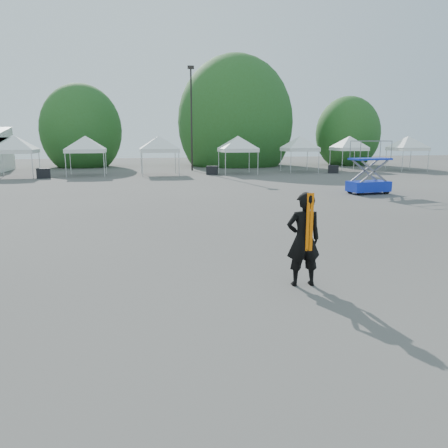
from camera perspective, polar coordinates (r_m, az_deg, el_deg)
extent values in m
plane|color=#474442|center=(11.54, 3.07, -4.81)|extent=(120.00, 120.00, 0.00)
cylinder|color=black|center=(43.14, -4.27, 13.29)|extent=(0.16, 0.16, 9.50)
cube|color=black|center=(43.59, -4.37, 19.73)|extent=(0.60, 0.25, 0.30)
cylinder|color=#382314|center=(51.00, -17.95, 8.40)|extent=(0.36, 0.36, 2.27)
ellipsoid|color=#28541C|center=(50.97, -18.15, 11.54)|extent=(4.16, 4.16, 4.78)
cylinder|color=#382314|center=(51.14, 1.45, 9.23)|extent=(0.36, 0.36, 2.80)
ellipsoid|color=#28541C|center=(51.14, 1.47, 13.10)|extent=(5.12, 5.12, 5.89)
cylinder|color=#382314|center=(53.86, 15.70, 8.55)|extent=(0.36, 0.36, 2.10)
ellipsoid|color=#28541C|center=(53.82, 15.85, 11.30)|extent=(3.84, 3.84, 4.42)
cylinder|color=silver|center=(37.89, -23.75, 6.99)|extent=(0.06, 0.06, 2.00)
cylinder|color=silver|center=(41.37, -26.91, 7.01)|extent=(0.06, 0.06, 2.00)
cylinder|color=silver|center=(40.73, -22.95, 7.28)|extent=(0.06, 0.06, 2.00)
cube|color=white|center=(39.57, -25.53, 8.56)|extent=(3.09, 3.09, 0.30)
pyramid|color=white|center=(39.56, -25.69, 10.36)|extent=(4.38, 4.38, 1.10)
cylinder|color=silver|center=(37.84, -19.98, 7.26)|extent=(0.06, 0.06, 2.00)
cylinder|color=silver|center=(37.55, -15.39, 7.50)|extent=(0.06, 0.06, 2.00)
cylinder|color=silver|center=(40.82, -19.42, 7.54)|extent=(0.06, 0.06, 2.00)
cylinder|color=silver|center=(40.55, -15.16, 7.76)|extent=(0.06, 0.06, 2.00)
cube|color=white|center=(39.11, -17.58, 9.10)|extent=(3.21, 3.21, 0.30)
pyramid|color=white|center=(39.10, -17.69, 10.93)|extent=(4.55, 4.55, 1.10)
cylinder|color=silver|center=(37.09, -10.63, 7.67)|extent=(0.06, 0.06, 2.00)
cylinder|color=silver|center=(37.29, -5.90, 7.82)|extent=(0.06, 0.06, 2.00)
cylinder|color=silver|center=(40.14, -10.75, 7.92)|extent=(0.06, 0.06, 2.00)
cylinder|color=silver|center=(40.32, -6.38, 8.06)|extent=(0.06, 0.06, 2.00)
cube|color=white|center=(38.64, -8.46, 9.48)|extent=(3.25, 3.25, 0.30)
pyramid|color=white|center=(38.62, -8.52, 11.33)|extent=(4.60, 4.60, 1.10)
cylinder|color=silver|center=(37.44, 0.18, 7.89)|extent=(0.06, 0.06, 2.00)
cylinder|color=silver|center=(38.16, 4.45, 7.92)|extent=(0.06, 0.06, 2.00)
cylinder|color=silver|center=(40.26, -0.70, 8.12)|extent=(0.06, 0.06, 2.00)
cylinder|color=silver|center=(40.92, 3.30, 8.16)|extent=(0.06, 0.06, 2.00)
cube|color=white|center=(39.12, 1.82, 9.61)|extent=(3.08, 3.08, 0.30)
pyramid|color=white|center=(39.11, 1.83, 11.44)|extent=(4.36, 4.36, 1.10)
cylinder|color=silver|center=(40.06, 8.72, 7.98)|extent=(0.06, 0.06, 2.00)
cylinder|color=silver|center=(41.09, 12.27, 7.94)|extent=(0.06, 0.06, 2.00)
cylinder|color=silver|center=(42.59, 7.44, 8.20)|extent=(0.06, 0.06, 2.00)
cylinder|color=silver|center=(43.55, 10.81, 8.16)|extent=(0.06, 0.06, 2.00)
cube|color=white|center=(41.76, 9.86, 9.56)|extent=(2.89, 2.89, 0.30)
pyramid|color=white|center=(41.74, 9.92, 11.27)|extent=(4.09, 4.09, 1.10)
cylinder|color=silver|center=(43.11, 15.19, 7.94)|extent=(0.06, 0.06, 2.00)
cylinder|color=silver|center=(44.38, 18.26, 7.86)|extent=(0.06, 0.06, 2.00)
cylinder|color=silver|center=(45.48, 13.66, 8.17)|extent=(0.06, 0.06, 2.00)
cylinder|color=silver|center=(46.68, 16.62, 8.09)|extent=(0.06, 0.06, 2.00)
cube|color=white|center=(44.85, 16.01, 9.40)|extent=(2.85, 2.85, 0.30)
pyramid|color=white|center=(44.84, 16.10, 10.99)|extent=(4.02, 4.02, 1.10)
cylinder|color=silver|center=(44.54, 22.28, 7.60)|extent=(0.06, 0.06, 2.00)
cylinder|color=silver|center=(46.14, 25.14, 7.47)|extent=(0.06, 0.06, 2.00)
cylinder|color=silver|center=(46.84, 20.39, 7.87)|extent=(0.06, 0.06, 2.00)
cylinder|color=silver|center=(48.37, 23.17, 7.75)|extent=(0.06, 0.06, 2.00)
cube|color=white|center=(46.41, 22.85, 9.01)|extent=(2.95, 2.95, 0.30)
pyramid|color=white|center=(46.40, 22.97, 10.55)|extent=(4.18, 4.18, 1.10)
imported|color=black|center=(9.57, 10.33, -1.98)|extent=(0.78, 0.54, 2.06)
cube|color=#FF6E05|center=(9.30, 10.90, 0.21)|extent=(0.16, 0.03, 1.24)
cube|color=#0E1BB7|center=(26.50, 18.34, 4.71)|extent=(2.44, 1.40, 0.58)
cube|color=#0E1BB7|center=(26.38, 18.55, 8.06)|extent=(2.34, 1.35, 0.10)
cylinder|color=black|center=(25.63, 17.36, 3.98)|extent=(0.36, 0.18, 0.35)
cylinder|color=black|center=(26.67, 20.44, 4.05)|extent=(0.36, 0.18, 0.35)
cylinder|color=black|center=(26.42, 16.15, 4.25)|extent=(0.36, 0.18, 0.35)
cylinder|color=black|center=(27.43, 19.18, 4.31)|extent=(0.36, 0.18, 0.35)
cube|color=black|center=(37.72, -22.53, 6.14)|extent=(1.16, 1.00, 0.78)
cube|color=black|center=(38.34, -1.57, 7.03)|extent=(1.13, 0.98, 0.75)
cube|color=black|center=(41.16, 14.08, 6.96)|extent=(1.11, 1.01, 0.71)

